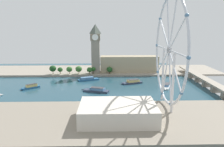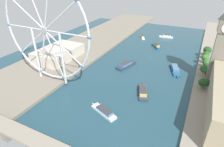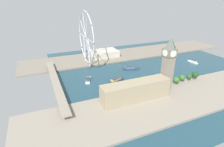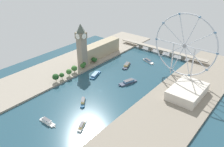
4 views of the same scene
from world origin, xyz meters
name	(u,v)px [view 2 (image 2 of 4)]	position (x,y,z in m)	size (l,w,h in m)	color
ground_plane	(151,56)	(0.00, 0.00, 0.00)	(388.78, 388.78, 0.00)	#234756
riverbank_right	(88,44)	(109.39, 0.00, 1.50)	(90.00, 520.00, 3.00)	gray
clock_tower	(222,44)	(-81.83, 41.27, 45.52)	(16.75, 16.75, 81.60)	gray
parliament_block	(224,99)	(-89.45, 99.07, 16.74)	(22.00, 99.61, 27.48)	tan
tree_row_embankment	(206,63)	(-73.02, 14.92, 10.98)	(13.19, 104.52, 14.36)	#513823
ferris_wheel	(45,31)	(78.43, 120.00, 58.67)	(108.53, 3.20, 109.32)	silver
riverside_hall	(59,53)	(112.73, 69.07, 10.18)	(42.85, 64.82, 14.35)	beige
tour_boat_0	(175,69)	(-40.22, 31.25, 2.17)	(18.32, 35.93, 5.23)	#235684
tour_boat_1	(166,36)	(-0.75, -100.63, 2.21)	(28.93, 7.27, 5.54)	white
tour_boat_2	(143,91)	(-19.57, 96.85, 2.47)	(17.92, 33.78, 6.05)	#2D384C
tour_boat_3	(104,111)	(1.72, 141.36, 2.03)	(31.18, 16.69, 4.96)	white
tour_boat_4	(126,65)	(20.16, 46.48, 2.36)	(18.30, 37.24, 5.88)	#2D384C
tour_boat_5	(156,46)	(3.45, -41.46, 2.57)	(20.61, 23.36, 6.31)	#235684
tour_boat_6	(143,37)	(38.41, -77.17, 1.99)	(14.90, 24.77, 5.06)	white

